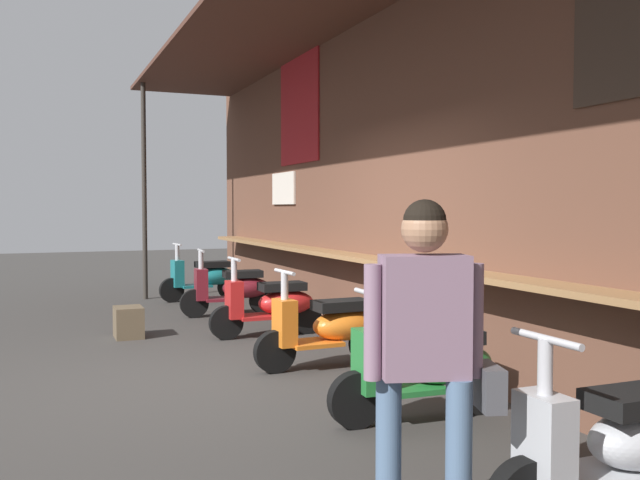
{
  "coord_description": "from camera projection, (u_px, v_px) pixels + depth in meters",
  "views": [
    {
      "loc": [
        6.04,
        -1.57,
        1.55
      ],
      "look_at": [
        -1.07,
        1.39,
        1.19
      ],
      "focal_mm": 38.55,
      "sensor_mm": 36.0,
      "label": 1
    }
  ],
  "objects": [
    {
      "name": "ground_plane",
      "position": [
        224.0,
        379.0,
        6.24
      ],
      "size": [
        39.09,
        39.09,
        0.0
      ],
      "primitive_type": "plane",
      "color": "#383533"
    },
    {
      "name": "market_stall_facade",
      "position": [
        409.0,
        151.0,
        6.88
      ],
      "size": [
        13.96,
        2.08,
        3.94
      ],
      "color": "brown",
      "rests_on": "ground_plane"
    },
    {
      "name": "scooter_teal",
      "position": [
        206.0,
        277.0,
        11.54
      ],
      "size": [
        0.5,
        1.4,
        0.97
      ],
      "rotation": [
        0.0,
        0.0,
        -1.49
      ],
      "color": "#197075",
      "rests_on": "ground_plane"
    },
    {
      "name": "scooter_maroon",
      "position": [
        235.0,
        289.0,
        9.88
      ],
      "size": [
        0.49,
        1.4,
        0.97
      ],
      "rotation": [
        0.0,
        0.0,
        -1.64
      ],
      "color": "maroon",
      "rests_on": "ground_plane"
    },
    {
      "name": "scooter_red",
      "position": [
        273.0,
        304.0,
        8.3
      ],
      "size": [
        0.46,
        1.4,
        0.97
      ],
      "rotation": [
        0.0,
        0.0,
        -1.57
      ],
      "color": "red",
      "rests_on": "ground_plane"
    },
    {
      "name": "scooter_orange",
      "position": [
        331.0,
        327.0,
        6.69
      ],
      "size": [
        0.46,
        1.4,
        0.97
      ],
      "rotation": [
        0.0,
        0.0,
        -1.54
      ],
      "color": "orange",
      "rests_on": "ground_plane"
    },
    {
      "name": "scooter_green",
      "position": [
        429.0,
        367.0,
        5.03
      ],
      "size": [
        0.47,
        1.4,
        0.97
      ],
      "rotation": [
        0.0,
        0.0,
        -1.62
      ],
      "color": "#237533",
      "rests_on": "ground_plane"
    },
    {
      "name": "scooter_silver",
      "position": [
        622.0,
        445.0,
        3.37
      ],
      "size": [
        0.46,
        1.4,
        0.97
      ],
      "rotation": [
        0.0,
        0.0,
        -1.58
      ],
      "color": "#B2B5BA",
      "rests_on": "ground_plane"
    },
    {
      "name": "shopper_with_handbag",
      "position": [
        427.0,
        339.0,
        3.12
      ],
      "size": [
        0.38,
        0.65,
        1.59
      ],
      "rotation": [
        0.0,
        0.0,
        2.85
      ],
      "color": "slate",
      "rests_on": "ground_plane"
    },
    {
      "name": "merchandise_crate",
      "position": [
        129.0,
        322.0,
        8.21
      ],
      "size": [
        0.4,
        0.32,
        0.37
      ],
      "primitive_type": "cube",
      "rotation": [
        0.0,
        0.0,
        -0.0
      ],
      "color": "brown",
      "rests_on": "ground_plane"
    }
  ]
}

